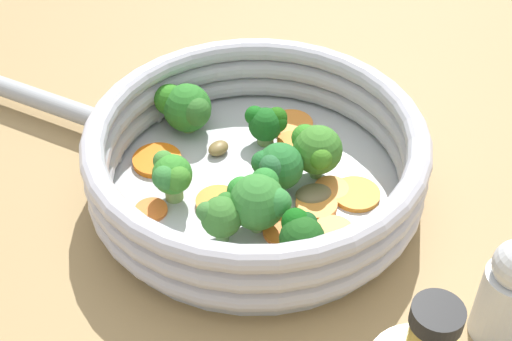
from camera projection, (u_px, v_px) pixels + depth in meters
ground_plane at (256, 193)px, 0.65m from camera, size 4.00×4.00×0.00m
skillet at (256, 188)px, 0.64m from camera, size 0.27×0.27×0.01m
skillet_rim_wall at (256, 156)px, 0.62m from camera, size 0.30×0.30×0.06m
skillet_handle at (33, 97)px, 0.72m from camera, size 0.11×0.22×0.02m
skillet_rivet_left at (158, 118)px, 0.70m from camera, size 0.01×0.01×0.01m
skillet_rivet_right at (117, 159)px, 0.65m from camera, size 0.01×0.01×0.01m
carrot_slice_0 at (248, 197)px, 0.62m from camera, size 0.04×0.04×0.00m
carrot_slice_1 at (331, 189)px, 0.63m from camera, size 0.04×0.04×0.00m
carrot_slice_2 at (356, 194)px, 0.62m from camera, size 0.06×0.06×0.00m
carrot_slice_3 at (293, 143)px, 0.68m from camera, size 0.04×0.04×0.01m
carrot_slice_4 at (316, 205)px, 0.61m from camera, size 0.05×0.05×0.01m
carrot_slice_5 at (259, 264)px, 0.56m from camera, size 0.05×0.05×0.00m
carrot_slice_6 at (286, 230)px, 0.59m from camera, size 0.05×0.05×0.00m
carrot_slice_7 at (157, 160)px, 0.66m from camera, size 0.06×0.06×0.01m
carrot_slice_8 at (334, 232)px, 0.59m from camera, size 0.03×0.03×0.01m
carrot_slice_9 at (151, 210)px, 0.61m from camera, size 0.03×0.03×0.00m
carrot_slice_10 at (291, 124)px, 0.70m from camera, size 0.06×0.06×0.01m
carrot_slice_11 at (219, 203)px, 0.61m from camera, size 0.05×0.05×0.01m
broccoli_floret_0 at (183, 108)px, 0.68m from camera, size 0.05×0.06×0.05m
broccoli_floret_1 at (267, 123)px, 0.67m from camera, size 0.04×0.04×0.04m
broccoli_floret_2 at (221, 216)px, 0.57m from camera, size 0.04×0.03×0.04m
broccoli_floret_3 at (301, 236)px, 0.55m from camera, size 0.04×0.04×0.05m
broccoli_floret_4 at (171, 175)px, 0.60m from camera, size 0.04×0.04×0.04m
broccoli_floret_5 at (277, 167)px, 0.61m from camera, size 0.05×0.04×0.05m
broccoli_floret_6 at (258, 199)px, 0.58m from camera, size 0.05×0.05×0.05m
broccoli_floret_7 at (316, 149)px, 0.62m from camera, size 0.04×0.05×0.05m
mushroom_piece_0 at (218, 209)px, 0.61m from camera, size 0.02×0.02×0.01m
mushroom_piece_1 at (221, 147)px, 0.67m from camera, size 0.02×0.02×0.01m
mushroom_piece_2 at (313, 194)px, 0.62m from camera, size 0.04×0.04×0.01m
salt_shaker at (509, 292)px, 0.50m from camera, size 0.04×0.04×0.09m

